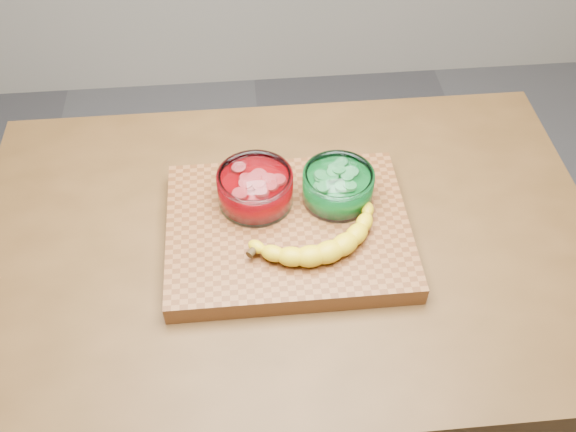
{
  "coord_description": "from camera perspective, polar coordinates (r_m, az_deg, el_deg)",
  "views": [
    {
      "loc": [
        -0.07,
        -0.78,
        1.83
      ],
      "look_at": [
        0.0,
        0.0,
        0.96
      ],
      "focal_mm": 40.0,
      "sensor_mm": 36.0,
      "label": 1
    }
  ],
  "objects": [
    {
      "name": "cutting_board",
      "position": [
        1.2,
        -0.0,
        -1.28
      ],
      "size": [
        0.45,
        0.35,
        0.04
      ],
      "primitive_type": "cube",
      "color": "brown",
      "rests_on": "counter"
    },
    {
      "name": "bowl_red",
      "position": [
        1.21,
        -2.93,
        2.47
      ],
      "size": [
        0.14,
        0.14,
        0.07
      ],
      "color": "white",
      "rests_on": "cutting_board"
    },
    {
      "name": "bowl_green",
      "position": [
        1.21,
        4.46,
        2.67
      ],
      "size": [
        0.13,
        0.13,
        0.06
      ],
      "color": "white",
      "rests_on": "cutting_board"
    },
    {
      "name": "banana",
      "position": [
        1.15,
        2.38,
        -1.6
      ],
      "size": [
        0.27,
        0.16,
        0.04
      ],
      "primitive_type": null,
      "color": "gold",
      "rests_on": "cutting_board"
    },
    {
      "name": "counter",
      "position": [
        1.59,
        -0.0,
        -12.42
      ],
      "size": [
        1.2,
        0.8,
        0.9
      ],
      "primitive_type": "cube",
      "color": "#503418",
      "rests_on": "ground"
    }
  ]
}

